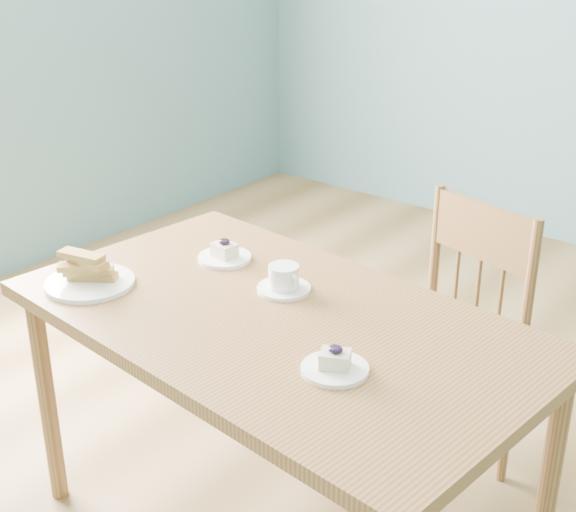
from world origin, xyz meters
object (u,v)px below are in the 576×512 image
(cheesecake_plate_near, at_px, (335,365))
(biscotti_plate, at_px, (89,275))
(dining_chair, at_px, (444,344))
(coffee_cup, at_px, (284,280))
(dining_table, at_px, (277,340))
(cheesecake_plate_far, at_px, (225,254))

(cheesecake_plate_near, distance_m, biscotti_plate, 0.77)
(dining_chair, xyz_separation_m, cheesecake_plate_near, (0.08, -0.69, 0.29))
(dining_chair, relative_size, coffee_cup, 6.13)
(coffee_cup, height_order, biscotti_plate, biscotti_plate)
(dining_table, relative_size, coffee_cup, 9.87)
(cheesecake_plate_near, bearing_deg, biscotti_plate, -175.90)
(dining_table, xyz_separation_m, dining_chair, (0.18, 0.57, -0.20))
(dining_chair, xyz_separation_m, coffee_cup, (-0.26, -0.45, 0.30))
(dining_table, xyz_separation_m, biscotti_plate, (-0.50, -0.18, 0.10))
(dining_table, height_order, cheesecake_plate_far, cheesecake_plate_far)
(dining_chair, bearing_deg, biscotti_plate, -117.87)
(dining_chair, xyz_separation_m, cheesecake_plate_far, (-0.52, -0.40, 0.29))
(dining_chair, height_order, cheesecake_plate_near, dining_chair)
(biscotti_plate, bearing_deg, cheesecake_plate_near, 4.10)
(dining_table, distance_m, dining_chair, 0.63)
(coffee_cup, bearing_deg, biscotti_plate, -128.79)
(cheesecake_plate_far, bearing_deg, cheesecake_plate_near, -26.18)
(biscotti_plate, bearing_deg, coffee_cup, 34.84)
(cheesecake_plate_near, xyz_separation_m, biscotti_plate, (-0.77, -0.06, 0.01))
(cheesecake_plate_near, xyz_separation_m, coffee_cup, (-0.34, 0.24, 0.01))
(cheesecake_plate_near, bearing_deg, cheesecake_plate_far, 153.82)
(dining_table, height_order, biscotti_plate, biscotti_plate)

